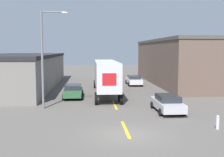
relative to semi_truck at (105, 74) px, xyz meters
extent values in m
plane|color=#56514C|center=(0.51, -16.05, -2.36)|extent=(160.00, 160.00, 0.00)
cube|color=gold|center=(0.51, -14.85, -2.36)|extent=(0.20, 3.99, 0.01)
cube|color=gold|center=(0.51, -6.76, -2.36)|extent=(0.20, 3.99, 0.01)
cube|color=gold|center=(0.51, 1.34, -2.36)|extent=(0.20, 3.99, 0.01)
cube|color=slate|center=(-11.64, 6.92, -0.26)|extent=(9.71, 27.09, 4.20)
cube|color=#232326|center=(-11.64, 6.92, 2.04)|extent=(9.91, 27.29, 0.40)
cube|color=brown|center=(12.36, 9.94, 0.83)|extent=(9.10, 25.69, 6.38)
cube|color=#4C4742|center=(12.36, 9.94, 4.22)|extent=(9.30, 25.89, 0.40)
cube|color=silver|center=(0.03, 6.18, -0.41)|extent=(2.27, 2.62, 2.91)
cube|color=silver|center=(-0.01, -1.33, 0.14)|extent=(2.43, 11.83, 2.83)
cube|color=red|center=(-0.03, -7.26, 0.14)|extent=(1.31, 0.04, 1.13)
cylinder|color=black|center=(1.22, 6.50, -1.87)|extent=(0.28, 0.99, 0.99)
cylinder|color=black|center=(-1.16, 6.52, -1.87)|extent=(0.28, 0.99, 0.99)
cylinder|color=black|center=(1.21, 5.46, -1.87)|extent=(0.28, 0.99, 0.99)
cylinder|color=black|center=(-1.16, 5.47, -1.87)|extent=(0.28, 0.99, 0.99)
cylinder|color=black|center=(1.16, -5.05, -1.87)|extent=(0.28, 0.99, 0.99)
cylinder|color=black|center=(-1.21, -5.04, -1.87)|extent=(0.28, 0.99, 0.99)
cylinder|color=black|center=(1.16, -6.45, -1.87)|extent=(0.28, 0.99, 0.99)
cylinder|color=black|center=(-1.22, -6.44, -1.87)|extent=(0.28, 0.99, 0.99)
cube|color=#2D5B38|center=(-3.64, -2.16, -1.73)|extent=(1.88, 4.78, 0.66)
cube|color=#23282D|center=(-3.64, -2.31, -1.16)|extent=(1.65, 2.49, 0.49)
cylinder|color=black|center=(-2.70, -0.68, -2.06)|extent=(0.22, 0.61, 0.61)
cylinder|color=black|center=(-4.58, -0.68, -2.06)|extent=(0.22, 0.61, 0.61)
cylinder|color=black|center=(-2.70, -3.64, -2.06)|extent=(0.22, 0.61, 0.61)
cylinder|color=black|center=(-4.58, -3.64, -2.06)|extent=(0.22, 0.61, 0.61)
cube|color=silver|center=(4.67, 8.24, -1.73)|extent=(1.88, 4.78, 0.66)
cube|color=#23282D|center=(4.67, 8.09, -1.16)|extent=(1.65, 2.49, 0.49)
cylinder|color=black|center=(5.61, 9.72, -2.06)|extent=(0.22, 0.61, 0.61)
cylinder|color=black|center=(3.73, 9.72, -2.06)|extent=(0.22, 0.61, 0.61)
cylinder|color=black|center=(5.61, 6.75, -2.06)|extent=(0.22, 0.61, 0.61)
cylinder|color=black|center=(3.73, 6.75, -2.06)|extent=(0.22, 0.61, 0.61)
cube|color=#B2B2B7|center=(4.67, -9.91, -1.73)|extent=(1.88, 4.78, 0.66)
cube|color=#23282D|center=(4.67, -10.05, -1.16)|extent=(1.65, 2.49, 0.49)
cylinder|color=black|center=(5.61, -8.42, -2.06)|extent=(0.22, 0.61, 0.61)
cylinder|color=black|center=(3.73, -8.42, -2.06)|extent=(0.22, 0.61, 0.61)
cylinder|color=black|center=(5.61, -11.39, -2.06)|extent=(0.22, 0.61, 0.61)
cylinder|color=black|center=(3.73, -11.39, -2.06)|extent=(0.22, 0.61, 0.61)
cylinder|color=slate|center=(-5.95, -7.82, 1.95)|extent=(0.20, 0.20, 8.62)
cylinder|color=slate|center=(-4.94, -7.82, 6.10)|extent=(2.01, 0.11, 0.11)
ellipsoid|color=silver|center=(-3.93, -7.82, 6.00)|extent=(0.56, 0.32, 0.22)
cylinder|color=silver|center=(6.56, -15.28, -1.98)|extent=(0.22, 0.22, 0.77)
sphere|color=silver|center=(6.56, -15.28, -1.53)|extent=(0.20, 0.20, 0.20)
camera|label=1|loc=(-1.77, -32.72, 2.83)|focal=45.00mm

